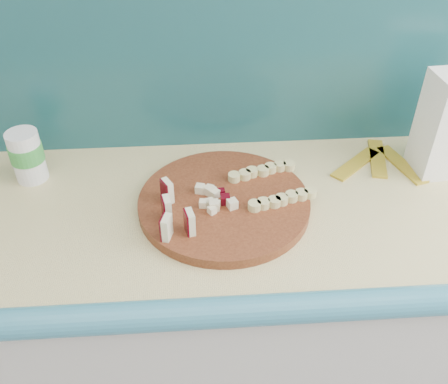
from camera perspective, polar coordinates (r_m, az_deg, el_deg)
kitchen_counter at (r=1.51m, az=6.55°, el=-14.76°), size 2.20×0.63×0.91m
backsplash at (r=1.30m, az=6.75°, el=15.41°), size 2.20×0.02×0.50m
cutting_board at (r=1.16m, az=-0.00°, el=-1.26°), size 0.49×0.49×0.02m
apple_wedges at (r=1.08m, az=-5.95°, el=-2.27°), size 0.08×0.16×0.05m
apple_chunks at (r=1.14m, az=-1.22°, el=-0.67°), size 0.06×0.07×0.02m
banana_slices at (r=1.18m, az=5.52°, el=0.84°), size 0.20×0.18×0.02m
canister at (r=1.31m, az=-21.60°, el=3.94°), size 0.08×0.08×0.13m
banana_peel at (r=1.37m, az=17.21°, el=3.27°), size 0.24×0.21×0.01m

